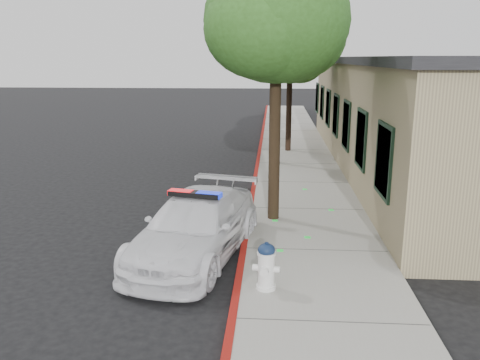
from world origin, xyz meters
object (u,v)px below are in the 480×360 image
(street_tree_mid, at_px, (276,47))
(clapboard_building, at_px, (433,114))
(fire_hydrant, at_px, (266,266))
(street_tree_far, at_px, (291,58))
(police_car, at_px, (196,227))
(street_tree_near, at_px, (277,26))

(street_tree_mid, bearing_deg, clapboard_building, -1.37)
(fire_hydrant, bearing_deg, street_tree_mid, 98.62)
(clapboard_building, bearing_deg, street_tree_far, 152.44)
(clapboard_building, relative_size, fire_hydrant, 23.72)
(clapboard_building, height_order, fire_hydrant, clapboard_building)
(police_car, height_order, street_tree_far, street_tree_far)
(clapboard_building, xyz_separation_m, street_tree_far, (-5.32, 2.78, 2.05))
(street_tree_mid, bearing_deg, police_car, -100.26)
(street_tree_mid, bearing_deg, street_tree_near, -90.05)
(clapboard_building, relative_size, street_tree_near, 3.26)
(police_car, relative_size, fire_hydrant, 5.61)
(street_tree_mid, bearing_deg, street_tree_far, 76.16)
(police_car, relative_size, street_tree_mid, 0.84)
(street_tree_near, distance_m, street_tree_mid, 7.03)
(police_car, bearing_deg, street_tree_far, 91.20)
(street_tree_near, bearing_deg, clapboard_building, 49.01)
(street_tree_near, distance_m, street_tree_far, 9.71)
(street_tree_near, height_order, street_tree_mid, street_tree_near)
(fire_hydrant, xyz_separation_m, street_tree_mid, (0.14, 11.06, 4.01))
(street_tree_near, bearing_deg, police_car, -126.16)
(police_car, xyz_separation_m, street_tree_mid, (1.69, 9.32, 3.93))
(clapboard_building, height_order, street_tree_far, street_tree_far)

